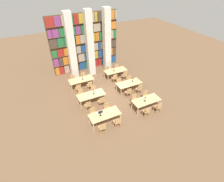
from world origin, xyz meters
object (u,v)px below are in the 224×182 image
chair_19 (84,77)px  chair_22 (124,75)px  reading_table_1 (146,101)px  desk_lamp_0 (100,113)px  desk_lamp_3 (133,79)px  desk_lamp_1 (145,98)px  chair_14 (139,89)px  chair_12 (128,92)px  chair_23 (117,68)px  reading_table_4 (81,80)px  chair_17 (73,80)px  chair_5 (135,99)px  chair_18 (90,85)px  reading_table_0 (105,115)px  chair_3 (107,108)px  chair_7 (146,96)px  chair_6 (158,107)px  chair_21 (107,71)px  chair_11 (94,91)px  pillar_center (90,45)px  chair_2 (117,122)px  desk_lamp_2 (93,91)px  chair_9 (81,94)px  pillar_right (107,42)px  chair_15 (130,80)px  desk_lamp_4 (83,77)px  chair_4 (147,111)px  laptop (100,112)px  reading_table_5 (116,71)px  pillar_left (71,48)px  chair_0 (102,128)px  chair_8 (88,105)px  reading_table_3 (129,84)px  chair_1 (93,113)px  chair_16 (78,88)px  reading_table_2 (91,95)px  desk_lamp_5 (114,68)px

chair_19 → chair_22: size_ratio=1.00×
reading_table_1 → desk_lamp_0: bearing=179.6°
desk_lamp_3 → chair_22: size_ratio=0.45×
desk_lamp_1 → chair_14: (0.76, 1.82, -0.57)m
chair_12 → chair_23: 4.11m
reading_table_4 → chair_17: 0.95m
chair_5 → chair_18: 4.16m
reading_table_0 → chair_3: 0.97m
chair_7 → chair_6: bearing=90.0°
chair_19 → chair_21: (2.45, 0.08, 0.00)m
chair_17 → chair_18: size_ratio=1.00×
chair_11 → chair_17: bearing=-67.1°
pillar_center → desk_lamp_1: 7.22m
chair_19 → chair_22: same height
chair_2 → desk_lamp_2: size_ratio=1.88×
desk_lamp_2 → chair_9: bearing=135.1°
pillar_right → desk_lamp_1: bearing=-91.5°
chair_15 → chair_5: bearing=67.1°
reading_table_1 → desk_lamp_4: bearing=123.7°
reading_table_1 → chair_4: size_ratio=2.42×
laptop → reading_table_5: size_ratio=0.15×
laptop → chair_14: laptop is taller
reading_table_0 → chair_3: chair_3 is taller
desk_lamp_0 → chair_12: desk_lamp_0 is taller
pillar_left → chair_14: bearing=-51.1°
chair_0 → chair_9: same height
chair_12 → chair_19: (-2.44, 3.90, 0.00)m
pillar_left → chair_21: bearing=-18.2°
pillar_left → chair_7: pillar_left is taller
pillar_center → desk_lamp_4: pillar_center is taller
laptop → chair_8: size_ratio=0.36×
chair_8 → chair_23: 6.09m
reading_table_3 → chair_19: (-2.94, 3.14, -0.22)m
chair_6 → reading_table_1: bearing=125.6°
chair_19 → pillar_right: bearing=-159.9°
chair_1 → chair_8: size_ratio=1.00×
chair_0 → chair_16: size_ratio=1.00×
chair_2 → reading_table_1: size_ratio=0.41×
chair_2 → chair_3: (0.00, 1.52, 0.00)m
chair_7 → reading_table_2: (-3.95, 1.71, 0.22)m
chair_4 → desk_lamp_2: desk_lamp_2 is taller
chair_1 → desk_lamp_5: bearing=-132.2°
laptop → chair_11: (0.71, 2.93, -0.34)m
chair_9 → chair_21: bearing=-144.5°
desk_lamp_4 → chair_9: bearing=-113.8°
chair_18 → chair_23: size_ratio=1.00×
desk_lamp_0 → chair_7: desk_lamp_0 is taller
reading_table_2 → chair_21: chair_21 is taller
chair_2 → chair_9: same height
desk_lamp_1 → chair_23: 5.87m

